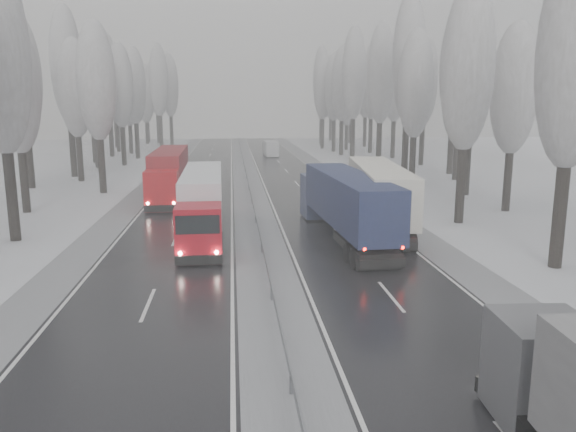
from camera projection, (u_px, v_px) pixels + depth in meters
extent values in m
cube|color=black|center=(324.00, 217.00, 42.26)|extent=(7.50, 200.00, 0.03)
cube|color=black|center=(183.00, 219.00, 41.24)|extent=(7.50, 200.00, 0.03)
cube|color=gray|center=(255.00, 218.00, 41.75)|extent=(3.00, 200.00, 0.04)
cube|color=gray|center=(389.00, 215.00, 42.74)|extent=(2.40, 200.00, 0.04)
cube|color=gray|center=(115.00, 221.00, 40.76)|extent=(2.40, 200.00, 0.04)
cube|color=slate|center=(255.00, 210.00, 41.64)|extent=(0.06, 200.00, 0.32)
cube|color=slate|center=(256.00, 220.00, 39.75)|extent=(0.12, 0.12, 0.60)
cube|color=slate|center=(245.00, 169.00, 70.98)|extent=(0.12, 0.12, 0.60)
cylinder|color=black|center=(559.00, 214.00, 28.69)|extent=(0.68, 0.68, 5.60)
ellipsoid|color=gray|center=(575.00, 52.00, 27.12)|extent=(3.60, 3.60, 11.45)
cylinder|color=black|center=(461.00, 184.00, 39.72)|extent=(0.68, 0.68, 5.62)
ellipsoid|color=gray|center=(468.00, 67.00, 38.16)|extent=(3.60, 3.60, 11.48)
cylinder|color=black|center=(508.00, 180.00, 44.23)|extent=(0.64, 0.64, 4.94)
ellipsoid|color=gray|center=(515.00, 88.00, 42.85)|extent=(3.60, 3.60, 10.09)
cylinder|color=black|center=(461.00, 172.00, 48.02)|extent=(0.66, 0.66, 5.32)
ellipsoid|color=gray|center=(466.00, 81.00, 46.53)|extent=(3.60, 3.60, 10.88)
cylinder|color=black|center=(467.00, 161.00, 52.04)|extent=(0.72, 0.72, 6.31)
ellipsoid|color=gray|center=(473.00, 61.00, 50.28)|extent=(3.60, 3.60, 12.90)
cylinder|color=black|center=(412.00, 160.00, 58.11)|extent=(0.67, 0.67, 5.38)
ellipsoid|color=gray|center=(416.00, 84.00, 56.61)|extent=(3.60, 3.60, 10.98)
cylinder|color=black|center=(456.00, 159.00, 62.70)|extent=(0.62, 0.62, 4.59)
ellipsoid|color=gray|center=(459.00, 99.00, 61.42)|extent=(3.60, 3.60, 9.39)
cylinder|color=black|center=(405.00, 148.00, 63.33)|extent=(0.76, 0.76, 6.95)
ellipsoid|color=gray|center=(409.00, 57.00, 61.40)|extent=(3.60, 3.60, 14.19)
cylinder|color=black|center=(451.00, 147.00, 67.94)|extent=(0.74, 0.74, 6.59)
ellipsoid|color=gray|center=(455.00, 67.00, 66.11)|extent=(3.60, 3.60, 13.46)
cylinder|color=black|center=(379.00, 144.00, 73.36)|extent=(0.72, 0.72, 6.37)
ellipsoid|color=gray|center=(381.00, 73.00, 71.58)|extent=(3.60, 3.60, 13.01)
cylinder|color=black|center=(422.00, 144.00, 78.00)|extent=(0.70, 0.70, 5.97)
ellipsoid|color=gray|center=(425.00, 81.00, 76.33)|extent=(3.60, 3.60, 12.20)
cylinder|color=black|center=(352.00, 139.00, 83.64)|extent=(0.74, 0.74, 6.65)
ellipsoid|color=gray|center=(354.00, 73.00, 81.78)|extent=(3.60, 3.60, 13.59)
cylinder|color=black|center=(393.00, 138.00, 88.31)|extent=(0.71, 0.71, 6.14)
ellipsoid|color=gray|center=(395.00, 81.00, 86.60)|extent=(3.60, 3.60, 12.54)
cylinder|color=black|center=(341.00, 137.00, 93.23)|extent=(0.71, 0.71, 6.05)
ellipsoid|color=gray|center=(342.00, 84.00, 91.54)|extent=(3.60, 3.60, 12.37)
cylinder|color=black|center=(370.00, 135.00, 97.69)|extent=(0.72, 0.72, 6.30)
ellipsoid|color=gray|center=(372.00, 82.00, 95.93)|extent=(3.60, 3.60, 12.87)
cylinder|color=black|center=(334.00, 135.00, 100.59)|extent=(0.70, 0.70, 5.88)
ellipsoid|color=gray|center=(334.00, 87.00, 98.95)|extent=(3.60, 3.60, 12.00)
cylinder|color=black|center=(346.00, 137.00, 104.89)|extent=(0.64, 0.64, 4.86)
ellipsoid|color=gray|center=(347.00, 99.00, 103.54)|extent=(3.60, 3.60, 9.92)
cylinder|color=black|center=(322.00, 133.00, 107.42)|extent=(0.70, 0.70, 5.98)
ellipsoid|color=gray|center=(323.00, 87.00, 105.76)|extent=(3.60, 3.60, 12.21)
cylinder|color=black|center=(365.00, 131.00, 112.20)|extent=(0.71, 0.71, 6.19)
ellipsoid|color=gray|center=(366.00, 86.00, 110.48)|extent=(3.60, 3.60, 12.64)
cylinder|color=black|center=(321.00, 128.00, 117.07)|extent=(0.75, 0.75, 6.86)
ellipsoid|color=gray|center=(322.00, 80.00, 115.16)|extent=(3.60, 3.60, 14.01)
cylinder|color=black|center=(350.00, 130.00, 121.78)|extent=(0.68, 0.68, 5.55)
ellipsoid|color=gray|center=(351.00, 93.00, 120.23)|extent=(3.60, 3.60, 11.33)
cylinder|color=black|center=(321.00, 128.00, 127.62)|extent=(0.71, 0.71, 6.09)
ellipsoid|color=gray|center=(322.00, 89.00, 125.92)|extent=(3.60, 3.60, 12.45)
cylinder|color=black|center=(330.00, 129.00, 131.86)|extent=(0.67, 0.67, 5.49)
ellipsoid|color=gray|center=(331.00, 95.00, 130.33)|extent=(3.60, 3.60, 11.21)
cylinder|color=black|center=(12.00, 194.00, 34.41)|extent=(0.69, 0.69, 5.83)
cylinder|color=black|center=(24.00, 180.00, 43.64)|extent=(0.65, 0.65, 5.03)
ellipsoid|color=gray|center=(15.00, 86.00, 42.23)|extent=(3.60, 3.60, 10.28)
cylinder|color=black|center=(102.00, 165.00, 53.27)|extent=(0.67, 0.67, 5.44)
ellipsoid|color=gray|center=(96.00, 81.00, 51.75)|extent=(3.60, 3.60, 11.11)
cylinder|color=black|center=(30.00, 160.00, 56.37)|extent=(0.69, 0.69, 5.72)
ellipsoid|color=gray|center=(22.00, 76.00, 54.78)|extent=(3.60, 3.60, 11.69)
cylinder|color=black|center=(80.00, 157.00, 61.64)|extent=(0.66, 0.66, 5.23)
ellipsoid|color=gray|center=(75.00, 88.00, 60.18)|extent=(3.60, 3.60, 10.68)
cylinder|color=black|center=(73.00, 148.00, 65.23)|extent=(0.74, 0.74, 6.60)
ellipsoid|color=gray|center=(66.00, 65.00, 63.39)|extent=(3.60, 3.60, 13.49)
cylinder|color=black|center=(101.00, 151.00, 71.05)|extent=(0.65, 0.65, 5.16)
ellipsoid|color=gray|center=(97.00, 91.00, 69.61)|extent=(3.60, 3.60, 10.54)
cylinder|color=black|center=(97.00, 146.00, 74.76)|extent=(0.69, 0.69, 5.79)
ellipsoid|color=gray|center=(93.00, 82.00, 73.14)|extent=(3.60, 3.60, 11.84)
cylinder|color=black|center=(123.00, 145.00, 77.76)|extent=(0.68, 0.68, 5.64)
ellipsoid|color=gray|center=(120.00, 85.00, 76.19)|extent=(3.60, 3.60, 11.53)
cylinder|color=black|center=(94.00, 140.00, 81.10)|extent=(0.73, 0.73, 6.56)
ellipsoid|color=gray|center=(90.00, 73.00, 79.28)|extent=(3.60, 3.60, 13.40)
cylinder|color=black|center=(137.00, 140.00, 87.61)|extent=(0.69, 0.69, 5.79)
ellipsoid|color=gray|center=(134.00, 86.00, 85.99)|extent=(3.60, 3.60, 11.84)
cylinder|color=black|center=(111.00, 136.00, 90.97)|extent=(0.74, 0.74, 6.65)
ellipsoid|color=gray|center=(107.00, 76.00, 89.11)|extent=(3.60, 3.60, 13.58)
cylinder|color=black|center=(131.00, 139.00, 96.54)|extent=(0.65, 0.65, 5.12)
ellipsoid|color=gray|center=(128.00, 95.00, 95.11)|extent=(3.60, 3.60, 10.46)
cylinder|color=black|center=(118.00, 135.00, 100.09)|extent=(0.69, 0.69, 5.84)
ellipsoid|color=gray|center=(115.00, 87.00, 98.46)|extent=(3.60, 3.60, 11.92)
cylinder|color=black|center=(161.00, 131.00, 107.30)|extent=(0.74, 0.74, 6.67)
ellipsoid|color=gray|center=(159.00, 80.00, 105.44)|extent=(3.60, 3.60, 13.63)
cylinder|color=black|center=(116.00, 131.00, 110.35)|extent=(0.72, 0.72, 6.31)
ellipsoid|color=gray|center=(114.00, 84.00, 108.59)|extent=(3.60, 3.60, 12.88)
cylinder|color=black|center=(171.00, 130.00, 116.60)|extent=(0.72, 0.72, 6.29)
ellipsoid|color=gray|center=(170.00, 86.00, 114.85)|extent=(3.60, 3.60, 12.84)
cylinder|color=black|center=(147.00, 133.00, 120.10)|extent=(0.64, 0.64, 4.86)
ellipsoid|color=gray|center=(145.00, 99.00, 118.74)|extent=(3.60, 3.60, 9.92)
cylinder|color=black|center=(158.00, 128.00, 122.66)|extent=(0.74, 0.74, 6.63)
ellipsoid|color=gray|center=(156.00, 83.00, 120.81)|extent=(3.60, 3.60, 13.54)
cylinder|color=black|center=(148.00, 129.00, 126.37)|extent=(0.69, 0.69, 5.79)
ellipsoid|color=gray|center=(146.00, 92.00, 124.76)|extent=(3.60, 3.60, 11.82)
cube|color=#4E4F53|center=(551.00, 379.00, 14.14)|extent=(2.45, 2.53, 2.77)
cube|color=black|center=(532.00, 337.00, 15.14)|extent=(2.12, 0.22, 0.92)
cube|color=black|center=(525.00, 394.00, 15.57)|extent=(2.31, 0.28, 0.46)
sphere|color=white|center=(494.00, 382.00, 15.49)|extent=(0.20, 0.20, 0.20)
sphere|color=white|center=(557.00, 381.00, 15.56)|extent=(0.20, 0.20, 0.20)
cube|color=navy|center=(320.00, 195.00, 41.64)|extent=(2.73, 2.82, 3.08)
cube|color=black|center=(316.00, 183.00, 42.75)|extent=(2.37, 0.25, 1.03)
cube|color=black|center=(316.00, 208.00, 43.23)|extent=(2.58, 0.31, 0.51)
cube|color=#161E3D|center=(349.00, 198.00, 33.67)|extent=(3.42, 13.50, 2.88)
cube|color=black|center=(384.00, 265.00, 27.58)|extent=(2.37, 0.27, 0.46)
cube|color=black|center=(366.00, 246.00, 30.47)|extent=(2.60, 5.78, 0.46)
cube|color=black|center=(380.00, 266.00, 28.16)|extent=(2.36, 0.20, 0.62)
cylinder|color=black|center=(308.00, 213.00, 40.90)|extent=(0.42, 1.09, 1.07)
cylinder|color=black|center=(337.00, 212.00, 41.24)|extent=(0.42, 1.09, 1.07)
cylinder|color=black|center=(349.00, 253.00, 29.95)|extent=(0.42, 1.09, 1.07)
cylinder|color=black|center=(387.00, 251.00, 30.29)|extent=(0.42, 1.09, 1.07)
cylinder|color=black|center=(356.00, 260.00, 28.66)|extent=(0.42, 1.09, 1.07)
cylinder|color=black|center=(396.00, 258.00, 29.00)|extent=(0.42, 1.09, 1.07)
sphere|color=#FF0C05|center=(366.00, 250.00, 27.19)|extent=(0.21, 0.21, 0.21)
sphere|color=#FF0C05|center=(404.00, 248.00, 27.50)|extent=(0.21, 0.21, 0.21)
sphere|color=white|center=(303.00, 203.00, 43.02)|extent=(0.23, 0.23, 0.23)
sphere|color=white|center=(328.00, 203.00, 43.33)|extent=(0.23, 0.23, 0.23)
cube|color=beige|center=(363.00, 187.00, 45.40)|extent=(2.93, 3.02, 3.18)
cube|color=black|center=(362.00, 176.00, 46.55)|extent=(2.44, 0.36, 1.06)
cube|color=black|center=(361.00, 200.00, 47.05)|extent=(2.65, 0.44, 0.53)
cube|color=beige|center=(379.00, 189.00, 37.06)|extent=(4.15, 14.00, 2.97)
cube|color=black|center=(397.00, 248.00, 30.69)|extent=(2.44, 0.39, 0.48)
cube|color=black|center=(388.00, 232.00, 33.72)|extent=(2.94, 6.05, 0.48)
cube|color=black|center=(395.00, 249.00, 31.31)|extent=(2.43, 0.32, 0.64)
cylinder|color=black|center=(350.00, 203.00, 44.81)|extent=(0.49, 1.14, 1.10)
cylinder|color=black|center=(378.00, 203.00, 44.79)|extent=(0.49, 1.14, 1.10)
cylinder|color=black|center=(370.00, 237.00, 33.36)|extent=(0.49, 1.14, 1.10)
cylinder|color=black|center=(408.00, 237.00, 33.35)|extent=(0.49, 1.14, 1.10)
cylinder|color=black|center=(374.00, 243.00, 32.01)|extent=(0.49, 1.14, 1.10)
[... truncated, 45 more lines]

